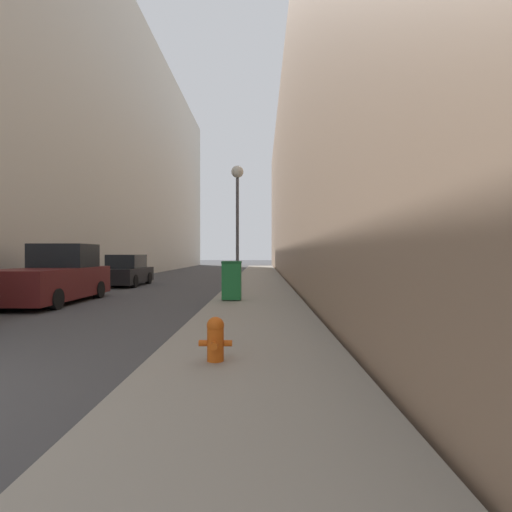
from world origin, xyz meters
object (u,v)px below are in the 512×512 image
Objects in this scene: lamppost at (237,201)px; parked_sedan_near at (127,272)px; fire_hydrant at (215,338)px; pickup_truck at (54,278)px; trash_bin at (232,280)px.

parked_sedan_near is at bearing 144.72° from lamppost.
fire_hydrant is 10.15m from pickup_truck.
fire_hydrant is at bearing -66.94° from parked_sedan_near.
trash_bin is 6.13m from pickup_truck.
fire_hydrant is 0.49× the size of trash_bin.
trash_bin is 9.69m from parked_sedan_near.
parked_sedan_near is at bearing 89.69° from pickup_truck.
lamppost is 1.02× the size of pickup_truck.
lamppost is 7.44m from pickup_truck.
trash_bin is at bearing -2.55° from pickup_truck.
lamppost is at bearing 25.89° from pickup_truck.
parked_sedan_near reaches higher than trash_bin.
pickup_truck is at bearing 177.45° from trash_bin.
fire_hydrant is 0.12× the size of lamppost.
lamppost is (-0.01, 3.24, 3.07)m from trash_bin.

